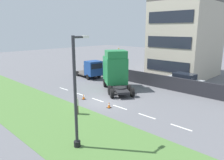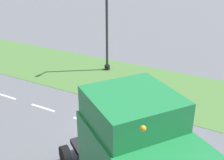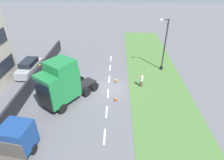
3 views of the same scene
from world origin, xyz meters
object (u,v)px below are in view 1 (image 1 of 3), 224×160
lamp_post (76,100)px  pedestrian (76,105)px  lorry_cab (115,70)px  traffic_cone_lead (109,105)px  flatbed_truck (92,69)px  parked_car (184,81)px  traffic_cone_trailing (84,97)px

lamp_post → pedestrian: bearing=53.9°
lorry_cab → traffic_cone_lead: size_ratio=11.63×
flatbed_truck → pedestrian: (-10.48, -10.09, -0.62)m
lamp_post → pedestrian: 6.07m
pedestrian → traffic_cone_lead: 3.32m
flatbed_truck → pedestrian: size_ratio=3.51×
parked_car → traffic_cone_lead: 11.79m
lamp_post → parked_car: bearing=5.6°
flatbed_truck → lorry_cab: bearing=84.1°
lorry_cab → traffic_cone_trailing: (-5.61, -0.58, -2.16)m
lorry_cab → traffic_cone_trailing: bearing=-139.0°
lamp_post → traffic_cone_lead: bearing=29.0°
flatbed_truck → lamp_post: size_ratio=0.83×
lamp_post → traffic_cone_trailing: (6.37, 7.39, -2.87)m
parked_car → traffic_cone_trailing: parked_car is taller
flatbed_truck → parked_car: bearing=117.6°
traffic_cone_lead → traffic_cone_trailing: same height
pedestrian → traffic_cone_trailing: size_ratio=2.87×
flatbed_truck → lamp_post: (-13.78, -14.62, 1.71)m
parked_car → traffic_cone_trailing: 12.99m
traffic_cone_lead → traffic_cone_trailing: bearing=90.9°
lamp_post → traffic_cone_lead: (6.43, 3.57, -2.87)m
parked_car → lamp_post: bearing=-170.9°
flatbed_truck → traffic_cone_trailing: 10.42m
parked_car → pedestrian: bearing=172.9°
flatbed_truck → traffic_cone_trailing: bearing=53.5°
lorry_cab → parked_car: (6.08, -6.21, -1.48)m
lorry_cab → pedestrian: size_ratio=4.05×
parked_car → traffic_cone_lead: size_ratio=8.40×
lorry_cab → flatbed_truck: (1.80, 6.65, -1.00)m
lamp_post → pedestrian: lamp_post is taller
lamp_post → traffic_cone_lead: lamp_post is taller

